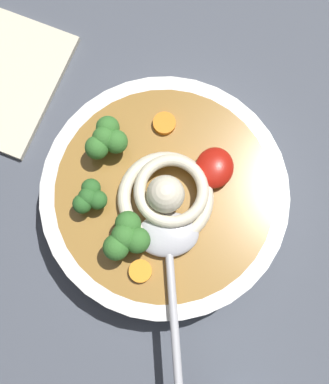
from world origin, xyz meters
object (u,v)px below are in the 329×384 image
Objects in this scene: soup_bowl at (164,197)px; folded_napkin at (10,82)px; soup_spoon at (169,249)px; noodle_pile at (167,195)px.

folded_napkin is (8.92, 20.73, -2.08)cm from soup_bowl.
soup_spoon is at bearing -122.45° from folded_napkin.
noodle_pile is 0.65× the size of folded_napkin.
soup_bowl is at bearing 37.11° from noodle_pile.
soup_spoon is at bearing -161.02° from soup_bowl.
soup_bowl is 22.67cm from folded_napkin.
soup_bowl reaches higher than folded_napkin.
folded_napkin is at bearing 65.91° from noodle_pile.
noodle_pile reaches higher than soup_bowl.
soup_bowl is at bearing -113.29° from folded_napkin.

